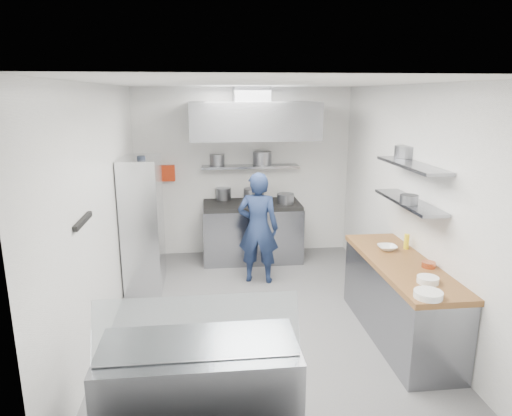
{
  "coord_description": "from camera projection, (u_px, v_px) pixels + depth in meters",
  "views": [
    {
      "loc": [
        -0.64,
        -5.1,
        2.69
      ],
      "look_at": [
        0.0,
        0.6,
        1.25
      ],
      "focal_mm": 32.0,
      "sensor_mm": 36.0,
      "label": 1
    }
  ],
  "objects": [
    {
      "name": "floor",
      "position": [
        261.0,
        318.0,
        5.63
      ],
      "size": [
        5.0,
        5.0,
        0.0
      ],
      "primitive_type": "plane",
      "color": "#515153",
      "rests_on": "ground"
    },
    {
      "name": "ceiling",
      "position": [
        262.0,
        83.0,
        4.95
      ],
      "size": [
        5.0,
        5.0,
        0.0
      ],
      "primitive_type": "plane",
      "rotation": [
        3.14,
        0.0,
        0.0
      ],
      "color": "silver",
      "rests_on": "wall_back"
    },
    {
      "name": "wall_back",
      "position": [
        243.0,
        172.0,
        7.7
      ],
      "size": [
        3.6,
        2.8,
        0.02
      ],
      "primitive_type": "cube",
      "rotation": [
        1.57,
        0.0,
        0.0
      ],
      "color": "white",
      "rests_on": "floor"
    },
    {
      "name": "wall_front",
      "position": [
        311.0,
        303.0,
        2.88
      ],
      "size": [
        3.6,
        2.8,
        0.02
      ],
      "primitive_type": "cube",
      "rotation": [
        -1.57,
        0.0,
        0.0
      ],
      "color": "white",
      "rests_on": "floor"
    },
    {
      "name": "wall_left",
      "position": [
        102.0,
        212.0,
        5.1
      ],
      "size": [
        2.8,
        5.0,
        0.02
      ],
      "primitive_type": "cube",
      "rotation": [
        1.57,
        0.0,
        1.57
      ],
      "color": "white",
      "rests_on": "floor"
    },
    {
      "name": "wall_right",
      "position": [
        410.0,
        204.0,
        5.49
      ],
      "size": [
        2.8,
        5.0,
        0.02
      ],
      "primitive_type": "cube",
      "rotation": [
        1.57,
        0.0,
        -1.57
      ],
      "color": "white",
      "rests_on": "floor"
    },
    {
      "name": "gas_range",
      "position": [
        252.0,
        233.0,
        7.56
      ],
      "size": [
        1.6,
        0.8,
        0.9
      ],
      "primitive_type": "cube",
      "color": "gray",
      "rests_on": "floor"
    },
    {
      "name": "cooktop",
      "position": [
        252.0,
        205.0,
        7.44
      ],
      "size": [
        1.57,
        0.78,
        0.06
      ],
      "primitive_type": "cube",
      "color": "black",
      "rests_on": "gas_range"
    },
    {
      "name": "stock_pot_left",
      "position": [
        223.0,
        194.0,
        7.65
      ],
      "size": [
        0.26,
        0.26,
        0.2
      ],
      "primitive_type": "cylinder",
      "color": "slate",
      "rests_on": "cooktop"
    },
    {
      "name": "stock_pot_mid",
      "position": [
        254.0,
        196.0,
        7.42
      ],
      "size": [
        0.33,
        0.33,
        0.24
      ],
      "primitive_type": "cylinder",
      "color": "slate",
      "rests_on": "cooktop"
    },
    {
      "name": "stock_pot_right",
      "position": [
        285.0,
        199.0,
        7.39
      ],
      "size": [
        0.28,
        0.28,
        0.16
      ],
      "primitive_type": "cylinder",
      "color": "slate",
      "rests_on": "cooktop"
    },
    {
      "name": "over_range_shelf",
      "position": [
        250.0,
        167.0,
        7.53
      ],
      "size": [
        1.6,
        0.3,
        0.04
      ],
      "primitive_type": "cube",
      "color": "gray",
      "rests_on": "wall_back"
    },
    {
      "name": "shelf_pot_a",
      "position": [
        217.0,
        159.0,
        7.59
      ],
      "size": [
        0.25,
        0.25,
        0.18
      ],
      "primitive_type": "cylinder",
      "color": "slate",
      "rests_on": "over_range_shelf"
    },
    {
      "name": "shelf_pot_b",
      "position": [
        262.0,
        158.0,
        7.58
      ],
      "size": [
        0.31,
        0.31,
        0.22
      ],
      "primitive_type": "cylinder",
      "color": "slate",
      "rests_on": "over_range_shelf"
    },
    {
      "name": "extractor_hood",
      "position": [
        253.0,
        120.0,
        6.94
      ],
      "size": [
        1.9,
        1.15,
        0.55
      ],
      "primitive_type": "cube",
      "color": "gray",
      "rests_on": "wall_back"
    },
    {
      "name": "hood_duct",
      "position": [
        251.0,
        94.0,
        7.07
      ],
      "size": [
        0.55,
        0.55,
        0.24
      ],
      "primitive_type": "cube",
      "color": "slate",
      "rests_on": "extractor_hood"
    },
    {
      "name": "red_firebox",
      "position": [
        168.0,
        173.0,
        7.51
      ],
      "size": [
        0.22,
        0.1,
        0.26
      ],
      "primitive_type": "cube",
      "color": "red",
      "rests_on": "wall_back"
    },
    {
      "name": "chef",
      "position": [
        258.0,
        228.0,
        6.56
      ],
      "size": [
        0.67,
        0.53,
        1.63
      ],
      "primitive_type": "imported",
      "rotation": [
        0.0,
        0.0,
        2.88
      ],
      "color": "#162343",
      "rests_on": "floor"
    },
    {
      "name": "wire_rack",
      "position": [
        143.0,
        223.0,
        6.41
      ],
      "size": [
        0.5,
        0.9,
        1.85
      ],
      "primitive_type": "cube",
      "color": "silver",
      "rests_on": "floor"
    },
    {
      "name": "rack_bin_a",
      "position": [
        143.0,
        233.0,
        6.35
      ],
      "size": [
        0.15,
        0.19,
        0.17
      ],
      "primitive_type": "cube",
      "color": "white",
      "rests_on": "wire_rack"
    },
    {
      "name": "rack_bin_b",
      "position": [
        144.0,
        193.0,
        6.58
      ],
      "size": [
        0.13,
        0.16,
        0.14
      ],
      "primitive_type": "cube",
      "color": "yellow",
      "rests_on": "wire_rack"
    },
    {
      "name": "rack_jar",
      "position": [
        141.0,
        163.0,
        6.04
      ],
      "size": [
        0.11,
        0.11,
        0.18
      ],
      "primitive_type": "cylinder",
      "color": "black",
      "rests_on": "wire_rack"
    },
    {
      "name": "knife_strip",
      "position": [
        83.0,
        221.0,
        4.2
      ],
      "size": [
        0.04,
        0.55,
        0.05
      ],
      "primitive_type": "cube",
      "color": "black",
      "rests_on": "wall_left"
    },
    {
      "name": "prep_counter_base",
      "position": [
        399.0,
        302.0,
        5.11
      ],
      "size": [
        0.62,
        2.0,
        0.84
      ],
      "primitive_type": "cube",
      "color": "gray",
      "rests_on": "floor"
    },
    {
      "name": "prep_counter_top",
      "position": [
        402.0,
        264.0,
        5.01
      ],
      "size": [
        0.65,
        2.04,
        0.06
      ],
      "primitive_type": "cube",
      "color": "brown",
      "rests_on": "prep_counter_base"
    },
    {
      "name": "plate_stack_a",
      "position": [
        428.0,
        294.0,
        4.11
      ],
      "size": [
        0.26,
        0.26,
        0.06
      ],
      "primitive_type": "cylinder",
      "color": "white",
      "rests_on": "prep_counter_top"
    },
    {
      "name": "plate_stack_b",
      "position": [
        428.0,
        280.0,
        4.43
      ],
      "size": [
        0.21,
        0.21,
        0.06
      ],
      "primitive_type": "cylinder",
      "color": "white",
      "rests_on": "prep_counter_top"
    },
    {
      "name": "copper_pan",
      "position": [
        429.0,
        265.0,
        4.83
      ],
      "size": [
        0.14,
        0.14,
        0.06
      ],
      "primitive_type": "cylinder",
      "color": "#C45F37",
      "rests_on": "prep_counter_top"
    },
    {
      "name": "squeeze_bottle",
      "position": [
        407.0,
        242.0,
        5.39
      ],
      "size": [
        0.06,
        0.06,
        0.18
      ],
      "primitive_type": "cylinder",
      "color": "yellow",
      "rests_on": "prep_counter_top"
    },
    {
      "name": "mixing_bowl",
      "position": [
        387.0,
        248.0,
        5.37
      ],
      "size": [
        0.23,
        0.23,
        0.05
      ],
      "primitive_type": "imported",
      "rotation": [
        0.0,
        0.0,
        -0.04
      ],
      "color": "white",
      "rests_on": "prep_counter_top"
    },
    {
      "name": "wall_shelf_lower",
      "position": [
        409.0,
        202.0,
        5.16
      ],
      "size": [
        0.3,
        1.3,
        0.04
      ],
      "primitive_type": "cube",
      "color": "gray",
      "rests_on": "wall_right"
    },
    {
      "name": "wall_shelf_upper",
      "position": [
        412.0,
        165.0,
        5.06
      ],
      "size": [
        0.3,
        1.3,
        0.04
      ],
      "primitive_type": "cube",
      "color": "gray",
      "rests_on": "wall_right"
    },
    {
      "name": "shelf_pot_c",
      "position": [
        409.0,
        199.0,
        4.97
      ],
      "size": [
        0.2,
        0.2,
        0.1
      ],
      "primitive_type": "cylinder",
      "color": "slate",
      "rests_on": "wall_shelf_lower"
    },
    {
      "name": "shelf_pot_d",
      "position": [
        407.0,
        152.0,
        5.51
      ],
      "size": [
        0.29,
        0.29,
        0.14
      ],
      "primitive_type": "cylinder",
      "color": "slate",
      "rests_on": "wall_shelf_upper"
    },
    {
      "name": "display_case",
      "position": [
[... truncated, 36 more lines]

